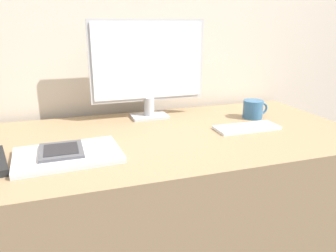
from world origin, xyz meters
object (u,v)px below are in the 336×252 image
Objects in this scene: keyboard at (247,128)px; ereader at (61,150)px; monitor at (148,66)px; laptop at (68,155)px; coffee_mug at (253,109)px.

keyboard is 0.72m from ereader.
monitor is 0.50m from keyboard.
laptop is at bearing -134.54° from monitor.
laptop reaches higher than keyboard.
ereader is (-0.02, 0.01, 0.01)m from laptop.
coffee_mug reaches higher than keyboard.
ereader is at bearing 146.62° from laptop.
coffee_mug is at bearing 50.34° from keyboard.
coffee_mug is at bearing 15.06° from laptop.
keyboard is 0.71m from laptop.
ereader is (-0.72, -0.07, 0.02)m from keyboard.
ereader is at bearing -136.97° from monitor.
keyboard is (0.33, -0.29, -0.23)m from monitor.
laptop is 0.84m from coffee_mug.
keyboard is 0.77× the size of laptop.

